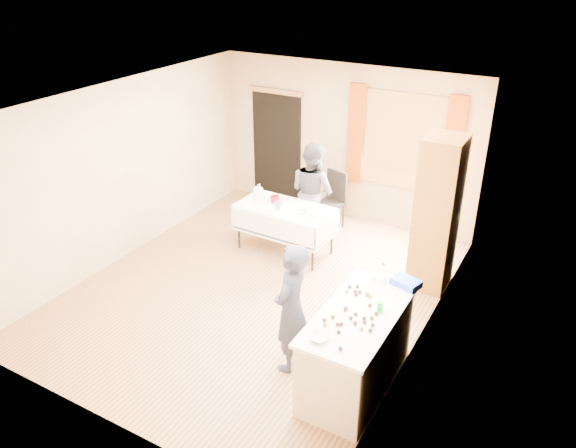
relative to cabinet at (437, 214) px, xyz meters
The scene contains 29 objects.
floor 2.61m from the cabinet, 146.90° to the right, with size 4.50×5.50×0.02m, color #9E7047.
ceiling 2.84m from the cabinet, 146.90° to the right, with size 4.50×5.50×0.02m, color white.
wall_back 2.48m from the cabinet, 143.68° to the left, with size 4.50×0.02×2.60m, color tan.
wall_front 4.53m from the cabinet, 116.13° to the right, with size 4.50×0.02×2.60m, color tan.
wall_left 4.45m from the cabinet, 163.03° to the right, with size 0.02×5.50×2.60m, color tan.
wall_right 1.35m from the cabinet, 78.24° to the right, with size 0.02×5.50×2.60m, color tan.
window_frame 1.79m from the cabinet, 124.83° to the left, with size 1.32×0.06×1.52m, color olive.
window_pane 1.78m from the cabinet, 125.12° to the left, with size 1.20×0.02×1.40m, color white.
curtain_left 2.28m from the cabinet, 142.20° to the left, with size 0.28×0.06×1.65m, color #8F3709.
curtain_right 1.46m from the cabinet, 98.70° to the left, with size 0.28×0.06×1.65m, color #8F3709.
doorway 3.59m from the cabinet, 156.47° to the left, with size 0.95×0.04×2.00m, color black.
door_lintel 3.70m from the cabinet, 156.91° to the left, with size 1.05×0.06×0.08m, color olive.
cabinet is the anchor object (origin of this frame).
counter 2.43m from the cabinet, 92.44° to the right, with size 0.75×1.58×0.91m.
party_table 2.30m from the cabinet, behind, with size 1.49×0.80×0.75m.
chair 2.29m from the cabinet, 155.51° to the left, with size 0.48×0.48×0.96m.
girl 2.58m from the cabinet, 109.19° to the right, with size 0.40×0.57×1.52m, color #212538.
woman 2.14m from the cabinet, 167.63° to the left, with size 0.92×0.81×1.58m, color black.
soda_can 2.23m from the cabinet, 88.15° to the right, with size 0.07×0.07×0.12m, color #0F9A26.
mixing_bowl 2.94m from the cabinet, 95.23° to the right, with size 0.21×0.21×0.05m, color white.
foam_block 1.72m from the cabinet, 94.64° to the right, with size 0.15×0.10×0.08m, color white.
blue_basket 1.64m from the cabinet, 84.98° to the right, with size 0.30×0.20×0.08m, color blue.
pitcher 2.67m from the cabinet, behind, with size 0.11×0.11×0.22m, color silver.
cup_red 2.42m from the cabinet, behind, with size 0.17×0.17×0.11m, color #B6060C.
cup_rainbow 2.28m from the cabinet, behind, with size 0.14×0.14×0.11m, color red.
small_bowl 1.90m from the cabinet, behind, with size 0.21×0.21×0.05m, color white.
pastry_tray 1.78m from the cabinet, 169.63° to the right, with size 0.28×0.20×0.02m, color white.
bottle 2.78m from the cabinet, behind, with size 0.10×0.10×0.17m, color white.
cake_balls 2.40m from the cabinet, 93.46° to the right, with size 0.53×1.08×0.04m.
Camera 1 is at (3.56, -5.46, 4.24)m, focal length 35.00 mm.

